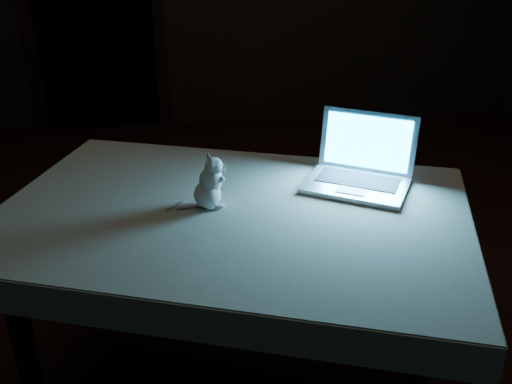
{
  "coord_description": "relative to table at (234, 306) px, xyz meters",
  "views": [
    {
      "loc": [
        -0.36,
        -2.13,
        1.57
      ],
      "look_at": [
        -0.18,
        -0.56,
        0.81
      ],
      "focal_mm": 40.0,
      "sensor_mm": 36.0,
      "label": 1
    }
  ],
  "objects": [
    {
      "name": "floor",
      "position": [
        0.26,
        0.54,
        -0.36
      ],
      "size": [
        5.0,
        5.0,
        0.0
      ],
      "primitive_type": "plane",
      "color": "black",
      "rests_on": "ground"
    },
    {
      "name": "table",
      "position": [
        0.0,
        0.0,
        0.0
      ],
      "size": [
        1.57,
        1.26,
        0.73
      ],
      "primitive_type": null,
      "rotation": [
        0.0,
        0.0,
        -0.32
      ],
      "color": "black",
      "rests_on": "floor"
    },
    {
      "name": "tablecloth",
      "position": [
        0.1,
        0.04,
        0.32
      ],
      "size": [
        1.74,
        1.49,
        0.11
      ],
      "primitive_type": null,
      "rotation": [
        0.0,
        0.0,
        -0.42
      ],
      "color": "beige",
      "rests_on": "table"
    },
    {
      "name": "laptop",
      "position": [
        0.43,
        0.12,
        0.49
      ],
      "size": [
        0.44,
        0.42,
        0.23
      ],
      "primitive_type": null,
      "rotation": [
        0.0,
        0.0,
        -0.51
      ],
      "color": "#B8B8BD",
      "rests_on": "tablecloth"
    },
    {
      "name": "plush_mouse",
      "position": [
        -0.07,
        0.03,
        0.46
      ],
      "size": [
        0.15,
        0.15,
        0.17
      ],
      "primitive_type": null,
      "rotation": [
        0.0,
        0.0,
        -0.18
      ],
      "color": "white",
      "rests_on": "tablecloth"
    }
  ]
}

